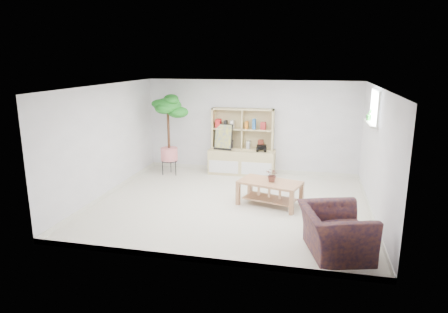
% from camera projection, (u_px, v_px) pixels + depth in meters
% --- Properties ---
extents(floor, '(5.50, 5.00, 0.01)m').
position_uv_depth(floor, '(231.00, 204.00, 8.25)').
color(floor, beige).
rests_on(floor, ground).
extents(ceiling, '(5.50, 5.00, 0.01)m').
position_uv_depth(ceiling, '(232.00, 86.00, 7.67)').
color(ceiling, silver).
rests_on(ceiling, walls).
extents(walls, '(5.51, 5.01, 2.40)m').
position_uv_depth(walls, '(232.00, 147.00, 7.96)').
color(walls, silver).
rests_on(walls, floor).
extents(baseboard, '(5.50, 5.00, 0.10)m').
position_uv_depth(baseboard, '(231.00, 202.00, 8.23)').
color(baseboard, silver).
rests_on(baseboard, floor).
extents(window, '(0.10, 0.98, 0.68)m').
position_uv_depth(window, '(375.00, 107.00, 7.75)').
color(window, white).
rests_on(window, walls).
extents(window_sill, '(0.14, 1.00, 0.04)m').
position_uv_depth(window_sill, '(371.00, 123.00, 7.84)').
color(window_sill, silver).
rests_on(window_sill, walls).
extents(storage_unit, '(1.69, 0.57, 1.69)m').
position_uv_depth(storage_unit, '(242.00, 142.00, 10.21)').
color(storage_unit, tan).
rests_on(storage_unit, floor).
extents(poster, '(0.50, 0.18, 0.67)m').
position_uv_depth(poster, '(223.00, 137.00, 10.21)').
color(poster, '#FEEC12').
rests_on(poster, storage_unit).
extents(toy_truck, '(0.37, 0.27, 0.19)m').
position_uv_depth(toy_truck, '(261.00, 148.00, 10.07)').
color(toy_truck, black).
rests_on(toy_truck, storage_unit).
extents(coffee_table, '(1.36, 0.98, 0.50)m').
position_uv_depth(coffee_table, '(270.00, 193.00, 8.13)').
color(coffee_table, '#A27151').
rests_on(coffee_table, floor).
extents(table_plant, '(0.34, 0.33, 0.29)m').
position_uv_depth(table_plant, '(273.00, 175.00, 8.02)').
color(table_plant, '#125314').
rests_on(table_plant, coffee_table).
extents(floor_tree, '(0.96, 0.96, 2.05)m').
position_uv_depth(floor_tree, '(169.00, 135.00, 10.12)').
color(floor_tree, '#17601A').
rests_on(floor_tree, floor).
extents(armchair, '(1.22, 1.32, 0.82)m').
position_uv_depth(armchair, '(335.00, 229.00, 6.06)').
color(armchair, '#141333').
rests_on(armchair, floor).
extents(sill_plant, '(0.17, 0.16, 0.25)m').
position_uv_depth(sill_plant, '(369.00, 114.00, 8.08)').
color(sill_plant, '#17601A').
rests_on(sill_plant, window_sill).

